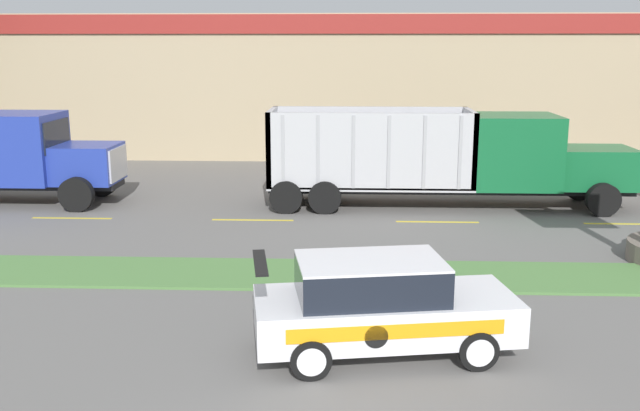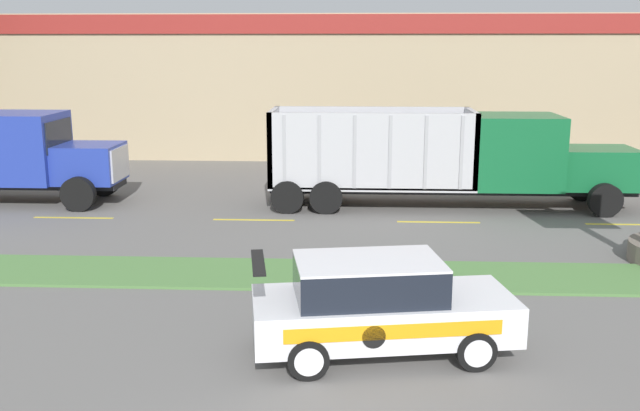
# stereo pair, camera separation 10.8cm
# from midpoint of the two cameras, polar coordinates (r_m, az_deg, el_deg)

# --- Properties ---
(grass_verge) EXTENTS (120.00, 2.13, 0.06)m
(grass_verge) POSITION_cam_midpoint_polar(r_m,az_deg,el_deg) (15.95, 2.81, -5.57)
(grass_verge) COLOR #517F42
(grass_verge) RESTS_ON ground_plane
(centre_line_3) EXTENTS (2.40, 0.14, 0.01)m
(centre_line_3) POSITION_cam_midpoint_polar(r_m,az_deg,el_deg) (22.41, -18.98, -0.93)
(centre_line_3) COLOR yellow
(centre_line_3) RESTS_ON ground_plane
(centre_line_4) EXTENTS (2.40, 0.14, 0.01)m
(centre_line_4) POSITION_cam_midpoint_polar(r_m,az_deg,el_deg) (21.02, -5.17, -1.15)
(centre_line_4) COLOR yellow
(centre_line_4) RESTS_ON ground_plane
(centre_line_5) EXTENTS (2.40, 0.14, 0.01)m
(centre_line_5) POSITION_cam_midpoint_polar(r_m,az_deg,el_deg) (20.97, 9.61, -1.32)
(centre_line_5) COLOR yellow
(centre_line_5) RESTS_ON ground_plane
(centre_line_6) EXTENTS (2.40, 0.14, 0.01)m
(centre_line_6) POSITION_cam_midpoint_polar(r_m,az_deg,el_deg) (22.27, 23.54, -1.39)
(centre_line_6) COLOR yellow
(centre_line_6) RESTS_ON ground_plane
(dump_truck_lead) EXTENTS (11.37, 2.60, 3.06)m
(dump_truck_lead) POSITION_cam_midpoint_polar(r_m,az_deg,el_deg) (22.92, 12.84, 3.56)
(dump_truck_lead) COLOR black
(dump_truck_lead) RESTS_ON ground_plane
(rally_car) EXTENTS (4.52, 2.41, 1.67)m
(rally_car) POSITION_cam_midpoint_polar(r_m,az_deg,el_deg) (11.91, 4.97, -7.95)
(rally_car) COLOR white
(rally_car) RESTS_ON ground_plane
(store_building_backdrop) EXTENTS (43.36, 12.10, 6.33)m
(store_building_backdrop) POSITION_cam_midpoint_polar(r_m,az_deg,el_deg) (36.95, 4.03, 9.84)
(store_building_backdrop) COLOR tan
(store_building_backdrop) RESTS_ON ground_plane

